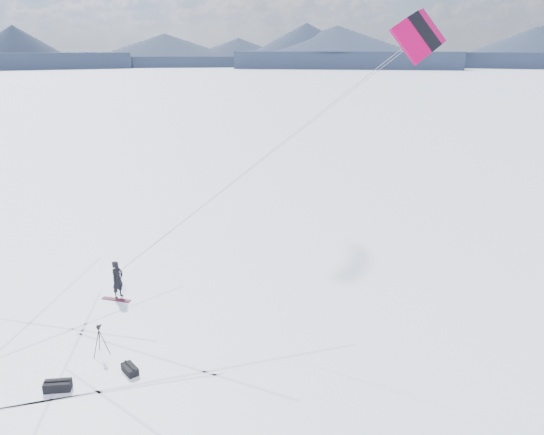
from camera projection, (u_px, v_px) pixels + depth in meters
The scene contains 9 objects.
ground at pixel (81, 347), 21.68m from camera, with size 1800.00×1800.00×0.00m, color white.
horizon_hills at pixel (68, 239), 20.24m from camera, with size 704.00×704.00×10.61m.
snow_tracks at pixel (62, 352), 21.30m from camera, with size 17.62×14.39×0.01m.
snowkiter at pixel (119, 297), 26.01m from camera, with size 0.69×0.45×1.89m, color black.
snowboard at pixel (116, 300), 25.70m from camera, with size 1.49×0.28×0.04m, color maroon.
tripod at pixel (99, 336), 20.92m from camera, with size 0.67×0.62×1.30m.
gear_bag_a at pixel (58, 386), 18.91m from camera, with size 1.02×0.88×0.42m.
gear_bag_b at pixel (130, 369), 19.92m from camera, with size 0.88×0.69×0.36m.
power_kite at pixel (421, 36), 18.89m from camera, with size 14.33×5.77×11.72m.
Camera 1 is at (15.28, -13.74, 11.71)m, focal length 35.00 mm.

